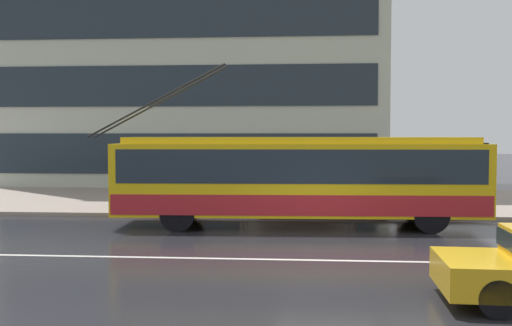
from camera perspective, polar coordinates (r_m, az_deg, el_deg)
The scene contains 7 objects.
ground_plane at distance 14.63m, azimuth 6.82°, elevation -8.46°, with size 160.00×160.00×0.00m, color #24242A.
sidewalk_slab at distance 24.83m, azimuth 5.88°, elevation -3.70°, with size 80.00×10.00×0.14m, color gray.
lane_centre_line at distance 13.46m, azimuth 7.02°, elevation -9.43°, with size 72.00×0.14×0.01m, color silver.
trolleybus at distance 18.12m, azimuth 4.22°, elevation -1.39°, with size 12.17×2.98×5.03m.
bus_shelter at distance 21.25m, azimuth 4.15°, elevation 0.74°, with size 4.27×1.86×2.58m.
pedestrian_at_shelter at distance 22.89m, azimuth 14.23°, elevation -0.26°, with size 1.18×1.18×1.92m.
pedestrian_approaching_curb at distance 22.29m, azimuth -5.67°, elevation -0.21°, with size 1.33×1.33×1.99m.
Camera 1 is at (-0.58, -14.35, 2.82)m, focal length 40.89 mm.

